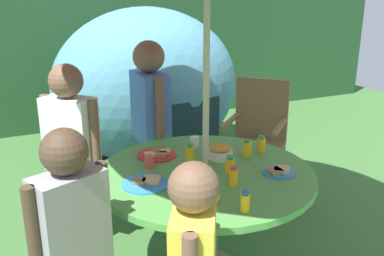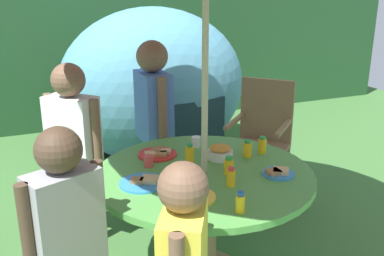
# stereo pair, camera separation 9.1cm
# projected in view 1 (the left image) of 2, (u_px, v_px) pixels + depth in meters

# --- Properties ---
(hedge_backdrop) EXTENTS (9.00, 0.70, 1.92)m
(hedge_backdrop) POSITION_uv_depth(u_px,v_px,m) (80.00, 49.00, 5.61)
(hedge_backdrop) COLOR #234C28
(hedge_backdrop) RESTS_ON ground_plane
(garden_table) EXTENTS (1.26, 1.26, 0.72)m
(garden_table) POSITION_uv_depth(u_px,v_px,m) (205.00, 195.00, 2.54)
(garden_table) COLOR #93704C
(garden_table) RESTS_ON ground_plane
(wooden_chair) EXTENTS (0.64, 0.64, 1.01)m
(wooden_chair) POSITION_uv_depth(u_px,v_px,m) (257.00, 134.00, 3.60)
(wooden_chair) COLOR brown
(wooden_chair) RESTS_ON ground_plane
(dome_tent) EXTENTS (2.35, 2.35, 1.55)m
(dome_tent) POSITION_uv_depth(u_px,v_px,m) (147.00, 85.00, 4.42)
(dome_tent) COLOR teal
(dome_tent) RESTS_ON ground_plane
(child_in_blue_shirt) EXTENTS (0.23, 0.46, 1.37)m
(child_in_blue_shirt) POSITION_uv_depth(u_px,v_px,m) (150.00, 107.00, 3.21)
(child_in_blue_shirt) COLOR #3F3F47
(child_in_blue_shirt) RESTS_ON ground_plane
(child_in_white_shirt) EXTENTS (0.36, 0.37, 1.28)m
(child_in_white_shirt) POSITION_uv_depth(u_px,v_px,m) (71.00, 134.00, 2.80)
(child_in_white_shirt) COLOR #3F3F47
(child_in_white_shirt) RESTS_ON ground_plane
(child_in_grey_shirt) EXTENTS (0.38, 0.27, 1.18)m
(child_in_grey_shirt) POSITION_uv_depth(u_px,v_px,m) (71.00, 222.00, 1.88)
(child_in_grey_shirt) COLOR #3F3F47
(child_in_grey_shirt) RESTS_ON ground_plane
(snack_bowl) EXTENTS (0.16, 0.16, 0.09)m
(snack_bowl) POSITION_uv_depth(u_px,v_px,m) (220.00, 152.00, 2.67)
(snack_bowl) COLOR white
(snack_bowl) RESTS_ON garden_table
(plate_far_left) EXTENTS (0.25, 0.25, 0.03)m
(plate_far_left) POSITION_uv_depth(u_px,v_px,m) (157.00, 154.00, 2.71)
(plate_far_left) COLOR red
(plate_far_left) RESTS_ON garden_table
(plate_far_right) EXTENTS (0.24, 0.24, 0.03)m
(plate_far_right) POSITION_uv_depth(u_px,v_px,m) (195.00, 196.00, 2.17)
(plate_far_right) COLOR yellow
(plate_far_right) RESTS_ON garden_table
(plate_center_back) EXTENTS (0.25, 0.25, 0.03)m
(plate_center_back) POSITION_uv_depth(u_px,v_px,m) (146.00, 183.00, 2.32)
(plate_center_back) COLOR #338CD8
(plate_center_back) RESTS_ON garden_table
(plate_near_right) EXTENTS (0.18, 0.18, 0.03)m
(plate_near_right) POSITION_uv_depth(u_px,v_px,m) (279.00, 171.00, 2.45)
(plate_near_right) COLOR #338CD8
(plate_near_right) RESTS_ON garden_table
(juice_bottle_near_left) EXTENTS (0.06, 0.06, 0.10)m
(juice_bottle_near_left) POSITION_uv_depth(u_px,v_px,m) (230.00, 165.00, 2.45)
(juice_bottle_near_left) COLOR yellow
(juice_bottle_near_left) RESTS_ON garden_table
(juice_bottle_center_front) EXTENTS (0.05, 0.05, 0.12)m
(juice_bottle_center_front) POSITION_uv_depth(u_px,v_px,m) (190.00, 153.00, 2.60)
(juice_bottle_center_front) COLOR yellow
(juice_bottle_center_front) RESTS_ON garden_table
(juice_bottle_mid_left) EXTENTS (0.05, 0.05, 0.11)m
(juice_bottle_mid_left) POSITION_uv_depth(u_px,v_px,m) (261.00, 144.00, 2.77)
(juice_bottle_mid_left) COLOR yellow
(juice_bottle_mid_left) RESTS_ON garden_table
(juice_bottle_mid_right) EXTENTS (0.05, 0.05, 0.11)m
(juice_bottle_mid_right) POSITION_uv_depth(u_px,v_px,m) (233.00, 177.00, 2.30)
(juice_bottle_mid_right) COLOR yellow
(juice_bottle_mid_right) RESTS_ON garden_table
(juice_bottle_front_edge) EXTENTS (0.06, 0.06, 0.11)m
(juice_bottle_front_edge) POSITION_uv_depth(u_px,v_px,m) (247.00, 148.00, 2.70)
(juice_bottle_front_edge) COLOR yellow
(juice_bottle_front_edge) RESTS_ON garden_table
(juice_bottle_back_edge) EXTENTS (0.05, 0.05, 0.11)m
(juice_bottle_back_edge) POSITION_uv_depth(u_px,v_px,m) (245.00, 202.00, 2.03)
(juice_bottle_back_edge) COLOR yellow
(juice_bottle_back_edge) RESTS_ON garden_table
(cup_near) EXTENTS (0.06, 0.06, 0.07)m
(cup_near) POSITION_uv_depth(u_px,v_px,m) (149.00, 162.00, 2.53)
(cup_near) COLOR #E04C47
(cup_near) RESTS_ON garden_table
(cup_far) EXTENTS (0.06, 0.06, 0.07)m
(cup_far) POSITION_uv_depth(u_px,v_px,m) (195.00, 142.00, 2.86)
(cup_far) COLOR white
(cup_far) RESTS_ON garden_table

